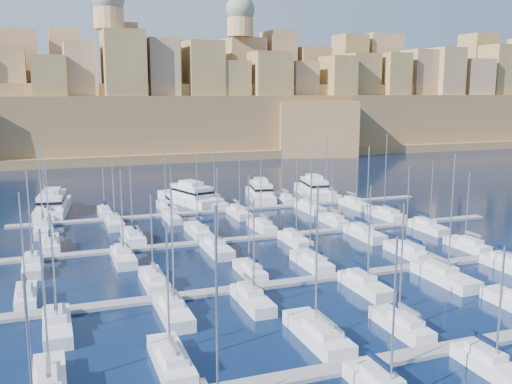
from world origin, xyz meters
name	(u,v)px	position (x,y,z in m)	size (l,w,h in m)	color
ground	(300,253)	(0.00, 0.00, 0.00)	(600.00, 600.00, 0.00)	black
pontoon_near	(452,347)	(0.00, -34.00, 0.20)	(84.00, 2.00, 0.40)	slate
pontoon_mid_near	(339,276)	(0.00, -12.00, 0.20)	(84.00, 2.00, 0.40)	slate
pontoon_mid_far	(274,236)	(0.00, 10.00, 0.20)	(84.00, 2.00, 0.40)	slate
pontoon_far	(233,210)	(0.00, 32.00, 0.20)	(84.00, 2.00, 0.40)	slate
sailboat_0	(50,382)	(-35.19, -28.85, 0.74)	(2.56, 8.52, 13.55)	silver
sailboat_1	(171,361)	(-25.28, -28.62, 0.74)	(2.70, 8.99, 13.21)	silver
sailboat_2	(318,334)	(-10.90, -28.06, 0.76)	(3.04, 10.13, 15.44)	silver
sailboat_3	(402,325)	(-2.10, -28.99, 0.73)	(2.47, 8.23, 13.28)	silver
sailboat_9	(491,365)	(0.10, -38.82, 0.71)	(2.36, 7.85, 11.63)	silver
sailboat_12	(26,296)	(-37.50, -7.24, 0.73)	(2.32, 7.72, 12.94)	silver
sailboat_13	(154,280)	(-22.85, -6.82, 0.72)	(2.57, 8.58, 11.65)	silver
sailboat_14	(250,270)	(-10.41, -7.27, 0.73)	(2.30, 7.65, 13.49)	silver
sailboat_15	(312,262)	(-1.27, -6.68, 0.75)	(2.66, 8.86, 14.57)	silver
sailboat_16	(408,251)	(14.23, -6.70, 0.74)	(2.65, 8.83, 13.34)	silver
sailboat_17	(467,245)	(24.62, -7.05, 0.72)	(2.43, 8.10, 12.10)	silver
sailboat_18	(57,326)	(-34.37, -17.36, 0.73)	(2.68, 8.94, 12.63)	silver
sailboat_19	(173,311)	(-22.73, -17.46, 0.75)	(2.74, 9.15, 14.34)	silver
sailboat_20	(252,299)	(-13.68, -17.16, 0.73)	(2.56, 8.53, 12.50)	silver
sailboat_21	(365,285)	(0.65, -17.37, 0.74)	(2.69, 8.96, 13.27)	silver
sailboat_22	(444,276)	(11.74, -18.00, 0.77)	(3.08, 10.25, 16.63)	silver
sailboat_23	(511,265)	(22.98, -17.41, 0.75)	(2.71, 9.04, 14.62)	silver
sailboat_24	(50,244)	(-34.65, 15.37, 0.74)	(2.69, 8.96, 13.75)	silver
sailboat_25	(133,236)	(-22.13, 15.61, 0.75)	(2.84, 9.46, 14.88)	silver
sailboat_26	(199,231)	(-11.36, 15.55, 0.74)	(2.80, 9.33, 13.69)	silver
sailboat_27	(262,226)	(-0.24, 15.14, 0.72)	(2.55, 8.49, 12.24)	silver
sailboat_28	(333,220)	(13.42, 14.90, 0.72)	(2.40, 8.01, 12.71)	silver
sailboat_29	(386,214)	(25.04, 15.79, 0.77)	(2.95, 9.82, 16.22)	silver
sailboat_30	(33,265)	(-36.93, 4.67, 0.75)	(2.66, 8.88, 14.69)	silver
sailboat_31	(123,257)	(-25.09, 4.62, 0.74)	(2.70, 8.99, 13.48)	silver
sailboat_32	(217,248)	(-11.49, 4.41, 0.74)	(2.82, 9.41, 13.17)	silver
sailboat_33	(295,239)	(1.40, 4.94, 0.74)	(2.50, 8.34, 13.74)	silver
sailboat_34	(364,233)	(13.66, 4.46, 0.76)	(2.79, 9.31, 15.39)	silver
sailboat_35	(428,227)	(26.22, 4.71, 0.73)	(2.64, 8.80, 12.38)	silver
sailboat_36	(46,215)	(-35.18, 37.63, 0.75)	(2.85, 9.49, 14.43)	silver
sailboat_37	(105,212)	(-24.49, 36.64, 0.71)	(2.25, 7.48, 11.89)	silver
sailboat_38	(166,207)	(-12.37, 37.23, 0.75)	(2.60, 8.68, 14.56)	silver
sailboat_39	(215,203)	(-1.99, 37.66, 0.74)	(2.87, 9.56, 12.94)	silver
sailboat_40	(282,198)	(13.08, 37.55, 0.74)	(2.80, 9.33, 12.85)	silver
sailboat_41	(327,195)	(23.83, 37.42, 0.74)	(2.72, 9.07, 13.61)	silver
sailboat_42	(43,229)	(-35.61, 26.01, 0.76)	(3.07, 10.23, 14.92)	silver
sailboat_43	(114,222)	(-23.81, 26.75, 0.75)	(2.62, 8.72, 14.66)	silver
sailboat_44	(172,217)	(-13.42, 27.36, 0.70)	(2.25, 7.48, 10.53)	silver
sailboat_45	(239,213)	(-0.54, 26.79, 0.72)	(2.59, 8.65, 11.74)	silver
sailboat_46	(310,208)	(14.33, 26.46, 0.73)	(2.79, 9.31, 12.65)	silver
sailboat_47	(355,204)	(24.58, 26.56, 0.73)	(2.73, 9.11, 12.73)	silver
motor_yacht_a	(53,205)	(-33.81, 42.12, 1.73)	(7.64, 18.48, 5.25)	silver
motor_yacht_b	(190,196)	(-6.25, 42.15, 1.73)	(10.71, 18.76, 5.25)	silver
motor_yacht_c	(260,193)	(9.12, 40.60, 1.73)	(7.10, 15.34, 5.25)	silver
motor_yacht_d	(313,189)	(22.24, 41.12, 1.73)	(7.21, 16.41, 5.25)	silver
fortified_city	(136,114)	(-0.19, 155.26, 14.74)	(460.00, 108.95, 59.52)	brown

